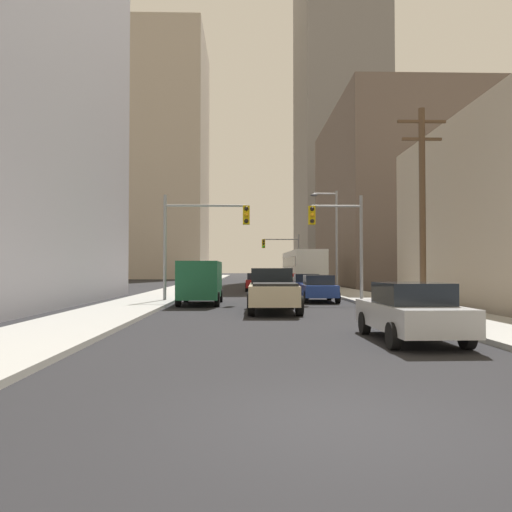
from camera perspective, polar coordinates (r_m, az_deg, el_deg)
ground_plane at (r=6.32m, az=9.45°, el=-18.75°), size 400.00×400.00×0.00m
sidewalk_left at (r=56.22m, az=-7.07°, el=-3.32°), size 3.40×160.00×0.15m
sidewalk_right at (r=56.49m, az=6.39°, el=-3.31°), size 3.40×160.00×0.15m
city_bus at (r=43.52m, az=5.45°, el=-1.42°), size 2.67×11.52×3.40m
pickup_truck_beige at (r=21.38m, az=1.94°, el=-4.02°), size 2.20×5.46×1.90m
cargo_van_green at (r=26.04m, az=-6.45°, el=-2.78°), size 2.16×5.22×2.26m
sedan_silver at (r=13.36m, az=17.57°, el=-6.17°), size 1.95×4.24×1.52m
sedan_blue at (r=28.14m, az=7.25°, el=-3.73°), size 1.95×4.25×1.52m
sedan_navy at (r=34.12m, az=5.84°, el=-3.34°), size 1.95×4.26×1.52m
sedan_red at (r=41.14m, az=0.10°, el=-3.03°), size 1.95×4.24×1.52m
traffic_signal_near_left at (r=27.45m, az=-6.25°, el=3.14°), size 4.80×0.44×6.00m
traffic_signal_near_right at (r=27.87m, az=9.60°, el=2.91°), size 3.07×0.44×6.00m
traffic_signal_far_right at (r=58.68m, az=3.10°, el=0.66°), size 4.49×0.44×6.00m
utility_pole_right at (r=23.41m, az=18.80°, el=5.86°), size 2.20×0.28×9.14m
street_lamp_right at (r=35.72m, az=8.91°, el=2.72°), size 1.98×0.32×7.50m
building_left_far_tower at (r=102.37m, az=-11.62°, el=11.01°), size 20.02×22.74×47.96m
building_right_mid_block at (r=56.78m, az=16.27°, el=6.29°), size 15.03×23.53×19.02m
building_right_far_highrise at (r=102.21m, az=9.52°, el=18.68°), size 15.09×23.59×74.19m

